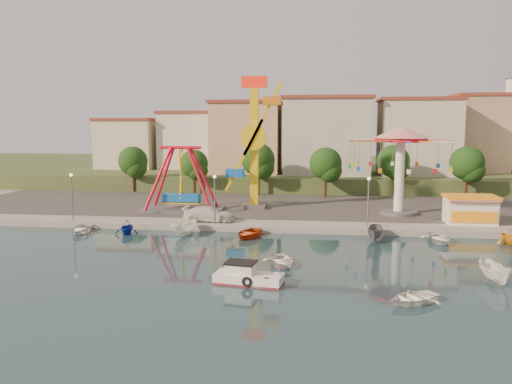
# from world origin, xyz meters

# --- Properties ---
(ground) EXTENTS (200.00, 200.00, 0.00)m
(ground) POSITION_xyz_m (0.00, 0.00, 0.00)
(ground) COLOR #16353D
(ground) RESTS_ON ground
(quay_deck) EXTENTS (200.00, 100.00, 0.60)m
(quay_deck) POSITION_xyz_m (0.00, 62.00, 0.30)
(quay_deck) COLOR #9E998E
(quay_deck) RESTS_ON ground
(asphalt_pad) EXTENTS (90.00, 28.00, 0.01)m
(asphalt_pad) POSITION_xyz_m (0.00, 30.00, 0.60)
(asphalt_pad) COLOR #4C4944
(asphalt_pad) RESTS_ON quay_deck
(hill_terrace) EXTENTS (200.00, 60.00, 3.00)m
(hill_terrace) POSITION_xyz_m (0.00, 67.00, 1.50)
(hill_terrace) COLOR #384C26
(hill_terrace) RESTS_ON ground
(pirate_ship_ride) EXTENTS (10.00, 5.00, 8.00)m
(pirate_ship_ride) POSITION_xyz_m (-13.76, 20.77, 4.39)
(pirate_ship_ride) COLOR #59595E
(pirate_ship_ride) RESTS_ON quay_deck
(kamikaze_tower) EXTENTS (5.21, 3.10, 16.50)m
(kamikaze_tower) POSITION_xyz_m (-4.89, 23.73, 8.55)
(kamikaze_tower) COLOR #59595E
(kamikaze_tower) RESTS_ON quay_deck
(wave_swinger) EXTENTS (11.60, 11.60, 10.40)m
(wave_swinger) POSITION_xyz_m (12.40, 21.51, 8.20)
(wave_swinger) COLOR #59595E
(wave_swinger) RESTS_ON quay_deck
(booth_left) EXTENTS (5.40, 3.78, 3.08)m
(booth_left) POSITION_xyz_m (19.07, 16.49, 2.16)
(booth_left) COLOR white
(booth_left) RESTS_ON quay_deck
(lamp_post_0) EXTENTS (0.14, 0.14, 5.00)m
(lamp_post_0) POSITION_xyz_m (-24.00, 13.00, 3.10)
(lamp_post_0) COLOR #59595E
(lamp_post_0) RESTS_ON quay_deck
(lamp_post_1) EXTENTS (0.14, 0.14, 5.00)m
(lamp_post_1) POSITION_xyz_m (-8.00, 13.00, 3.10)
(lamp_post_1) COLOR #59595E
(lamp_post_1) RESTS_ON quay_deck
(lamp_post_2) EXTENTS (0.14, 0.14, 5.00)m
(lamp_post_2) POSITION_xyz_m (8.00, 13.00, 3.10)
(lamp_post_2) COLOR #59595E
(lamp_post_2) RESTS_ON quay_deck
(tree_0) EXTENTS (4.60, 4.60, 7.19)m
(tree_0) POSITION_xyz_m (-26.00, 36.98, 5.47)
(tree_0) COLOR #382314
(tree_0) RESTS_ON quay_deck
(tree_1) EXTENTS (4.35, 4.35, 6.80)m
(tree_1) POSITION_xyz_m (-16.00, 36.24, 5.20)
(tree_1) COLOR #382314
(tree_1) RESTS_ON quay_deck
(tree_2) EXTENTS (5.02, 5.02, 7.85)m
(tree_2) POSITION_xyz_m (-6.00, 35.81, 5.92)
(tree_2) COLOR #382314
(tree_2) RESTS_ON quay_deck
(tree_3) EXTENTS (4.68, 4.68, 7.32)m
(tree_3) POSITION_xyz_m (4.00, 34.36, 5.55)
(tree_3) COLOR #382314
(tree_3) RESTS_ON quay_deck
(tree_4) EXTENTS (4.86, 4.86, 7.60)m
(tree_4) POSITION_xyz_m (14.00, 37.35, 5.75)
(tree_4) COLOR #382314
(tree_4) RESTS_ON quay_deck
(tree_5) EXTENTS (4.83, 4.83, 7.54)m
(tree_5) POSITION_xyz_m (24.00, 35.54, 5.71)
(tree_5) COLOR #382314
(tree_5) RESTS_ON quay_deck
(building_0) EXTENTS (9.26, 9.53, 11.87)m
(building_0) POSITION_xyz_m (-33.37, 46.06, 8.93)
(building_0) COLOR beige
(building_0) RESTS_ON hill_terrace
(building_1) EXTENTS (12.33, 9.01, 8.63)m
(building_1) POSITION_xyz_m (-21.33, 51.38, 7.32)
(building_1) COLOR silver
(building_1) RESTS_ON hill_terrace
(building_2) EXTENTS (11.95, 9.28, 11.23)m
(building_2) POSITION_xyz_m (-8.19, 51.96, 8.62)
(building_2) COLOR tan
(building_2) RESTS_ON hill_terrace
(building_3) EXTENTS (12.59, 10.50, 9.20)m
(building_3) POSITION_xyz_m (5.60, 48.80, 7.60)
(building_3) COLOR beige
(building_3) RESTS_ON hill_terrace
(building_4) EXTENTS (10.75, 9.23, 9.24)m
(building_4) POSITION_xyz_m (19.07, 52.20, 7.62)
(building_4) COLOR beige
(building_4) RESTS_ON hill_terrace
(building_5) EXTENTS (12.77, 10.96, 11.21)m
(building_5) POSITION_xyz_m (32.37, 50.33, 8.61)
(building_5) COLOR tan
(building_5) RESTS_ON hill_terrace
(minaret) EXTENTS (2.80, 2.80, 18.00)m
(minaret) POSITION_xyz_m (36.00, 54.00, 12.55)
(minaret) COLOR silver
(minaret) RESTS_ON hill_terrace
(cabin_motorboat) EXTENTS (5.03, 2.54, 1.69)m
(cabin_motorboat) POSITION_xyz_m (-2.09, -4.75, 0.45)
(cabin_motorboat) COLOR white
(cabin_motorboat) RESTS_ON ground
(rowboat_a) EXTENTS (3.57, 4.30, 0.77)m
(rowboat_a) POSITION_xyz_m (0.02, 0.12, 0.39)
(rowboat_a) COLOR white
(rowboat_a) RESTS_ON ground
(rowboat_b) EXTENTS (4.41, 4.09, 0.75)m
(rowboat_b) POSITION_xyz_m (8.78, -7.42, 0.37)
(rowboat_b) COLOR white
(rowboat_b) RESTS_ON ground
(skiff) EXTENTS (1.88, 4.01, 1.50)m
(skiff) POSITION_xyz_m (15.40, -2.45, 0.75)
(skiff) COLOR white
(skiff) RESTS_ON ground
(van) EXTENTS (5.62, 2.30, 1.63)m
(van) POSITION_xyz_m (-8.95, 14.47, 1.41)
(van) COLOR white
(van) RESTS_ON quay_deck
(moored_boat_0) EXTENTS (3.51, 4.42, 0.82)m
(moored_boat_0) POSITION_xyz_m (-21.52, 9.80, 0.41)
(moored_boat_0) COLOR white
(moored_boat_0) RESTS_ON ground
(moored_boat_1) EXTENTS (2.69, 3.02, 1.46)m
(moored_boat_1) POSITION_xyz_m (-16.57, 9.80, 0.73)
(moored_boat_1) COLOR #12219E
(moored_boat_1) RESTS_ON ground
(moored_boat_2) EXTENTS (2.52, 4.15, 1.50)m
(moored_boat_2) POSITION_xyz_m (-10.51, 9.80, 0.75)
(moored_boat_2) COLOR white
(moored_boat_2) RESTS_ON ground
(moored_boat_3) EXTENTS (4.01, 4.80, 0.85)m
(moored_boat_3) POSITION_xyz_m (-3.94, 9.80, 0.43)
(moored_boat_3) COLOR #B6380E
(moored_boat_3) RESTS_ON ground
(moored_boat_5) EXTENTS (2.04, 3.96, 1.46)m
(moored_boat_5) POSITION_xyz_m (8.45, 9.80, 0.73)
(moored_boat_5) COLOR #5A5A5F
(moored_boat_5) RESTS_ON ground
(moored_boat_6) EXTENTS (3.14, 4.21, 0.83)m
(moored_boat_6) POSITION_xyz_m (14.45, 9.80, 0.42)
(moored_boat_6) COLOR white
(moored_boat_6) RESTS_ON ground
(moored_boat_7) EXTENTS (3.16, 3.48, 1.59)m
(moored_boat_7) POSITION_xyz_m (20.78, 9.80, 0.80)
(moored_boat_7) COLOR orange
(moored_boat_7) RESTS_ON ground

